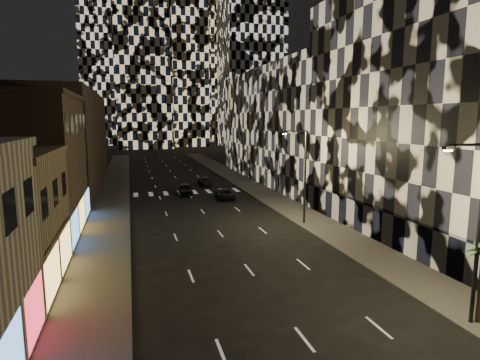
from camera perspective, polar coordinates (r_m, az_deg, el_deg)
sidewalk_left at (r=56.00m, az=-17.68°, el=-2.10°), size 4.00×120.00×0.15m
sidewalk_right at (r=58.63m, az=2.23°, el=-1.21°), size 4.00×120.00×0.15m
curb_left at (r=55.94m, az=-15.53°, el=-2.02°), size 0.20×120.00×0.15m
curb_right at (r=58.04m, az=0.26°, el=-1.31°), size 0.20×120.00×0.15m
retail_brown at (r=39.88m, az=-29.04°, el=1.55°), size 10.00×15.00×12.00m
retail_filler_left at (r=65.77m, az=-23.77°, el=5.22°), size 10.00×40.00×14.00m
midrise_right at (r=40.38m, az=27.96°, el=8.83°), size 16.00×25.00×22.00m
midrise_base at (r=36.63m, az=18.03°, el=-5.49°), size 0.60×25.00×3.00m
midrise_filler_right at (r=67.87m, az=8.60°, el=7.64°), size 16.00×40.00×18.00m
tower_right_mid at (r=151.63m, az=1.55°, el=24.00°), size 20.00×20.00×100.00m
tower_center_low at (r=149.81m, az=-13.94°, el=22.96°), size 18.00×18.00×95.00m
streetlight_near at (r=22.42m, az=30.53°, el=-5.12°), size 2.55×0.25×9.00m
streetlight_far at (r=38.77m, az=8.94°, el=1.41°), size 2.55×0.25×9.00m
car_dark_midlane at (r=54.57m, az=-7.77°, el=-1.31°), size 2.04×4.55×1.52m
car_dark_oncoming at (r=62.29m, az=-5.02°, el=-0.11°), size 1.98×4.54×1.30m
car_dark_rightlane at (r=51.26m, az=-2.13°, el=-2.06°), size 2.19×4.48×1.23m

